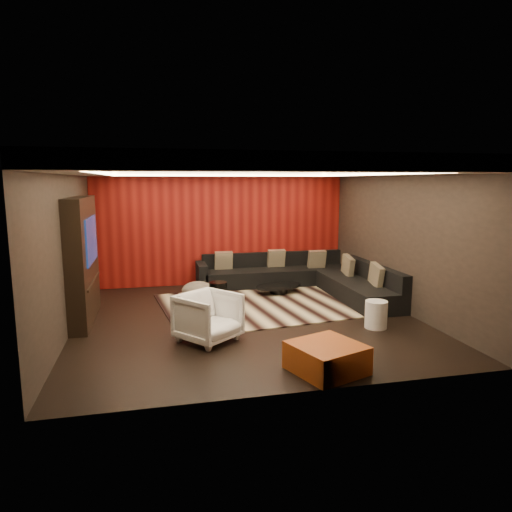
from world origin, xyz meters
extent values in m
cube|color=black|center=(0.00, 0.00, -0.01)|extent=(6.00, 6.00, 0.02)
cube|color=silver|center=(0.00, 0.00, 2.81)|extent=(6.00, 6.00, 0.02)
cube|color=black|center=(0.00, 3.01, 1.40)|extent=(6.00, 0.02, 2.80)
cube|color=black|center=(-3.01, 0.00, 1.40)|extent=(0.02, 6.00, 2.80)
cube|color=black|center=(3.01, 0.00, 1.40)|extent=(0.02, 6.00, 2.80)
cube|color=#6B0C0A|center=(0.00, 2.97, 1.40)|extent=(5.98, 0.05, 2.78)
cube|color=silver|center=(0.00, 2.70, 2.69)|extent=(6.00, 0.60, 0.22)
cube|color=silver|center=(0.00, -2.70, 2.69)|extent=(6.00, 0.60, 0.22)
cube|color=silver|center=(-2.70, 0.00, 2.69)|extent=(0.60, 4.80, 0.22)
cube|color=silver|center=(2.70, 0.00, 2.69)|extent=(0.60, 4.80, 0.22)
cube|color=#FFD899|center=(0.00, 2.36, 2.60)|extent=(4.80, 0.08, 0.04)
cube|color=#FFD899|center=(0.00, -2.36, 2.60)|extent=(4.80, 0.08, 0.04)
cube|color=#FFD899|center=(-2.36, 0.00, 2.60)|extent=(0.08, 4.80, 0.04)
cube|color=#FFD899|center=(2.36, 0.00, 2.60)|extent=(0.08, 4.80, 0.04)
cube|color=black|center=(-2.85, 0.60, 1.10)|extent=(0.30, 2.00, 2.20)
cube|color=black|center=(-2.69, 0.60, 1.45)|extent=(0.04, 1.30, 0.80)
cube|color=black|center=(-2.69, 0.60, 0.70)|extent=(0.04, 1.60, 0.04)
cube|color=#C6B891|center=(0.53, 0.87, 0.01)|extent=(4.36, 3.50, 0.02)
cylinder|color=black|center=(1.06, 1.66, 0.11)|extent=(1.33, 1.33, 0.18)
cylinder|color=black|center=(-0.37, 1.16, 0.23)|extent=(0.39, 0.39, 0.43)
ellipsoid|color=#C5B298|center=(-0.74, 1.55, 0.20)|extent=(0.88, 0.88, 0.37)
cylinder|color=silver|center=(2.03, -0.99, 0.23)|extent=(0.43, 0.43, 0.47)
cube|color=maroon|center=(0.54, -2.50, 0.19)|extent=(1.07, 1.07, 0.37)
imported|color=white|center=(-0.83, -1.00, 0.38)|extent=(1.16, 1.16, 0.76)
cube|color=black|center=(1.25, 2.55, 0.20)|extent=(3.50, 0.90, 0.40)
cube|color=black|center=(1.25, 2.90, 0.57)|extent=(3.50, 0.20, 0.35)
cube|color=black|center=(2.55, 0.80, 0.20)|extent=(0.90, 2.60, 0.40)
cube|color=black|center=(2.90, 0.80, 0.57)|extent=(0.20, 2.60, 0.35)
cube|color=black|center=(-0.55, 2.55, 0.30)|extent=(0.20, 0.90, 0.60)
cube|color=beige|center=(2.21, 2.37, 0.62)|extent=(0.42, 0.20, 0.44)
cube|color=beige|center=(2.58, 1.41, 0.62)|extent=(0.12, 0.50, 0.50)
cube|color=beige|center=(-0.01, 2.70, 0.62)|extent=(0.42, 0.20, 0.44)
cube|color=beige|center=(2.71, 0.33, 0.62)|extent=(0.12, 0.50, 0.50)
cube|color=beige|center=(1.29, 2.71, 0.62)|extent=(0.42, 0.20, 0.44)
camera|label=1|loc=(-1.63, -7.83, 2.47)|focal=32.00mm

